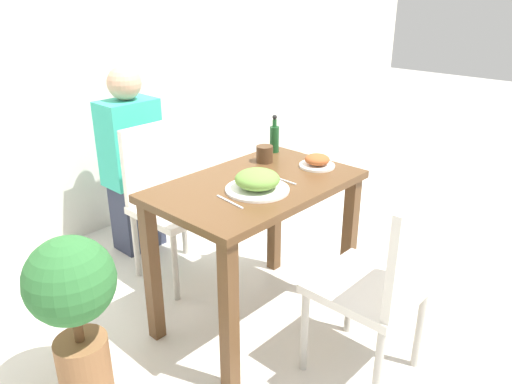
{
  "coord_description": "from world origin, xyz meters",
  "views": [
    {
      "loc": [
        -1.58,
        -1.45,
        1.61
      ],
      "look_at": [
        0.0,
        0.0,
        0.71
      ],
      "focal_mm": 35.0,
      "sensor_mm": 36.0,
      "label": 1
    }
  ],
  "objects_px": {
    "chair_far": "(168,194)",
    "food_plate": "(257,181)",
    "sauce_bottle": "(274,138)",
    "chair_near": "(385,279)",
    "side_plate": "(317,161)",
    "person_figure": "(132,162)",
    "potted_plant_left": "(73,301)",
    "drink_cup": "(265,154)"
  },
  "relations": [
    {
      "from": "chair_far",
      "to": "side_plate",
      "type": "bearing_deg",
      "value": -65.11
    },
    {
      "from": "food_plate",
      "to": "person_figure",
      "type": "xyz_separation_m",
      "value": [
        0.12,
        1.16,
        -0.22
      ]
    },
    {
      "from": "chair_near",
      "to": "person_figure",
      "type": "distance_m",
      "value": 1.76
    },
    {
      "from": "person_figure",
      "to": "sauce_bottle",
      "type": "bearing_deg",
      "value": -67.8
    },
    {
      "from": "drink_cup",
      "to": "sauce_bottle",
      "type": "bearing_deg",
      "value": 24.27
    },
    {
      "from": "chair_far",
      "to": "drink_cup",
      "type": "relative_size",
      "value": 10.34
    },
    {
      "from": "chair_far",
      "to": "potted_plant_left",
      "type": "height_order",
      "value": "chair_far"
    },
    {
      "from": "chair_near",
      "to": "person_figure",
      "type": "height_order",
      "value": "person_figure"
    },
    {
      "from": "drink_cup",
      "to": "side_plate",
      "type": "bearing_deg",
      "value": -62.94
    },
    {
      "from": "chair_far",
      "to": "potted_plant_left",
      "type": "bearing_deg",
      "value": -149.58
    },
    {
      "from": "food_plate",
      "to": "drink_cup",
      "type": "bearing_deg",
      "value": 37.03
    },
    {
      "from": "chair_far",
      "to": "food_plate",
      "type": "distance_m",
      "value": 0.82
    },
    {
      "from": "drink_cup",
      "to": "person_figure",
      "type": "relative_size",
      "value": 0.07
    },
    {
      "from": "sauce_bottle",
      "to": "person_figure",
      "type": "distance_m",
      "value": 0.96
    },
    {
      "from": "chair_near",
      "to": "chair_far",
      "type": "relative_size",
      "value": 1.0
    },
    {
      "from": "chair_far",
      "to": "person_figure",
      "type": "bearing_deg",
      "value": 83.85
    },
    {
      "from": "potted_plant_left",
      "to": "chair_far",
      "type": "bearing_deg",
      "value": 30.42
    },
    {
      "from": "potted_plant_left",
      "to": "person_figure",
      "type": "distance_m",
      "value": 1.29
    },
    {
      "from": "potted_plant_left",
      "to": "person_figure",
      "type": "xyz_separation_m",
      "value": [
        0.91,
        0.91,
        0.12
      ]
    },
    {
      "from": "potted_plant_left",
      "to": "person_figure",
      "type": "relative_size",
      "value": 0.62
    },
    {
      "from": "chair_far",
      "to": "side_plate",
      "type": "xyz_separation_m",
      "value": [
        0.36,
        -0.77,
        0.29
      ]
    },
    {
      "from": "chair_far",
      "to": "drink_cup",
      "type": "bearing_deg",
      "value": -66.13
    },
    {
      "from": "sauce_bottle",
      "to": "potted_plant_left",
      "type": "xyz_separation_m",
      "value": [
        -1.26,
        -0.05,
        -0.38
      ]
    },
    {
      "from": "food_plate",
      "to": "sauce_bottle",
      "type": "relative_size",
      "value": 1.38
    },
    {
      "from": "chair_far",
      "to": "sauce_bottle",
      "type": "height_order",
      "value": "sauce_bottle"
    },
    {
      "from": "chair_far",
      "to": "sauce_bottle",
      "type": "bearing_deg",
      "value": -49.19
    },
    {
      "from": "sauce_bottle",
      "to": "person_figure",
      "type": "bearing_deg",
      "value": 112.2
    },
    {
      "from": "side_plate",
      "to": "drink_cup",
      "type": "xyz_separation_m",
      "value": [
        -0.12,
        0.24,
        0.01
      ]
    },
    {
      "from": "sauce_bottle",
      "to": "drink_cup",
      "type": "bearing_deg",
      "value": -155.73
    },
    {
      "from": "chair_far",
      "to": "side_plate",
      "type": "height_order",
      "value": "chair_far"
    },
    {
      "from": "side_plate",
      "to": "person_figure",
      "type": "bearing_deg",
      "value": 105.0
    },
    {
      "from": "chair_near",
      "to": "drink_cup",
      "type": "bearing_deg",
      "value": -102.83
    },
    {
      "from": "chair_near",
      "to": "person_figure",
      "type": "xyz_separation_m",
      "value": [
        -0.0,
        1.76,
        0.08
      ]
    },
    {
      "from": "chair_far",
      "to": "potted_plant_left",
      "type": "distance_m",
      "value": 1.0
    },
    {
      "from": "chair_near",
      "to": "drink_cup",
      "type": "xyz_separation_m",
      "value": [
        0.19,
        0.83,
        0.3
      ]
    },
    {
      "from": "drink_cup",
      "to": "potted_plant_left",
      "type": "relative_size",
      "value": 0.12
    },
    {
      "from": "potted_plant_left",
      "to": "sauce_bottle",
      "type": "bearing_deg",
      "value": 2.43
    },
    {
      "from": "side_plate",
      "to": "drink_cup",
      "type": "bearing_deg",
      "value": 117.06
    },
    {
      "from": "person_figure",
      "to": "food_plate",
      "type": "bearing_deg",
      "value": -95.86
    },
    {
      "from": "sauce_bottle",
      "to": "person_figure",
      "type": "relative_size",
      "value": 0.18
    },
    {
      "from": "drink_cup",
      "to": "potted_plant_left",
      "type": "xyz_separation_m",
      "value": [
        -1.1,
        0.02,
        -0.34
      ]
    },
    {
      "from": "chair_near",
      "to": "side_plate",
      "type": "xyz_separation_m",
      "value": [
        0.31,
        0.59,
        0.29
      ]
    }
  ]
}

